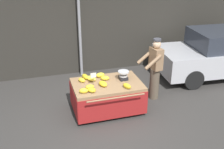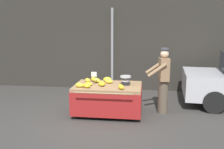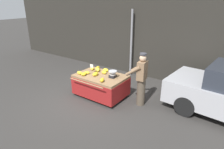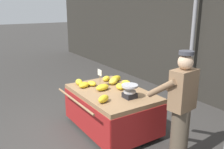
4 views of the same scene
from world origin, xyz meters
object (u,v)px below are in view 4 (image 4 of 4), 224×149
Objects in this scene: banana_bunch_0 at (84,85)px; banana_bunch_6 at (92,83)px; banana_cart at (112,101)px; vendor_person at (181,109)px; banana_bunch_3 at (102,87)px; banana_bunch_1 at (120,86)px; banana_bunch_7 at (113,81)px; banana_bunch_5 at (79,82)px; street_pole at (192,44)px; weighing_scale at (130,91)px; banana_bunch_9 at (126,83)px; price_sign at (100,74)px; banana_bunch_2 at (116,78)px; banana_bunch_8 at (106,79)px; banana_bunch_4 at (104,99)px.

banana_bunch_6 is at bearing 90.53° from banana_bunch_0.
vendor_person is (1.40, 0.27, 0.30)m from banana_cart.
banana_bunch_3 reaches higher than banana_cart.
banana_bunch_7 is at bearing 167.48° from banana_bunch_1.
banana_bunch_7 is (0.31, 0.61, -0.00)m from banana_bunch_5.
banana_bunch_3 is at bearing -88.48° from street_pole.
weighing_scale is 1.26× the size of banana_bunch_9.
price_sign reaches higher than banana_bunch_3.
price_sign reaches higher than banana_bunch_2.
banana_bunch_6 is 0.91× the size of banana_bunch_9.
price_sign is 1.62× the size of banana_bunch_5.
banana_bunch_9 reaches higher than banana_bunch_3.
price_sign is at bearing -50.90° from banana_bunch_8.
price_sign is 1.61× the size of banana_bunch_8.
banana_bunch_4 is 0.99m from banana_bunch_7.
vendor_person reaches higher than banana_bunch_0.
price_sign is at bearing 67.17° from banana_bunch_0.
banana_bunch_4 is at bearing -147.09° from vendor_person.
vendor_person reaches higher than banana_bunch_3.
banana_bunch_9 reaches higher than banana_bunch_0.
price_sign is 0.26m from banana_bunch_6.
banana_bunch_1 is 0.98× the size of banana_bunch_9.
banana_bunch_8 is at bearing -100.18° from street_pole.
banana_bunch_0 is 0.59m from banana_bunch_8.
banana_bunch_2 is 1.12× the size of banana_bunch_4.
weighing_scale is 1.19m from banana_bunch_5.
weighing_scale is at bearing -168.84° from vendor_person.
vendor_person is at bearing -4.70° from banana_bunch_9.
banana_bunch_5 is 0.12× the size of vendor_person.
street_pole is at bearing 94.88° from banana_cart.
banana_bunch_6 is at bearing -74.21° from banana_bunch_8.
banana_bunch_4 is at bearing -28.98° from banana_bunch_3.
banana_bunch_9 is at bearing -86.24° from street_pole.
vendor_person reaches higher than banana_bunch_2.
banana_bunch_6 is (-0.92, -0.23, -0.07)m from weighing_scale.
weighing_scale is (0.45, 0.08, 0.32)m from banana_cart.
banana_bunch_3 is (0.22, -0.07, -0.19)m from price_sign.
banana_bunch_1 is at bearing 90.94° from banana_cart.
banana_bunch_0 is at bearing -156.24° from weighing_scale.
banana_bunch_4 reaches higher than banana_bunch_1.
weighing_scale is at bearing -14.02° from banana_bunch_1.
banana_bunch_4 reaches higher than banana_bunch_8.
street_pole is 8.35× the size of price_sign.
banana_cart is 0.56m from weighing_scale.
banana_bunch_5 is at bearing -135.49° from price_sign.
banana_bunch_8 is (-0.97, 0.65, -0.01)m from banana_bunch_4.
banana_bunch_2 is at bearing 89.04° from banana_bunch_6.
banana_bunch_6 is 0.44m from banana_bunch_7.
weighing_scale is 0.97m from banana_bunch_2.
banana_bunch_7 is at bearing 89.32° from price_sign.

